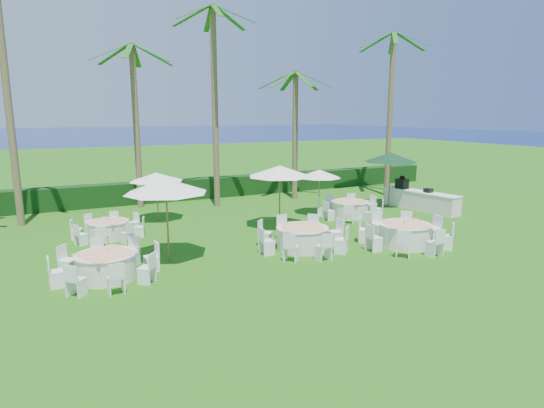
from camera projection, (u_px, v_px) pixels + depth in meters
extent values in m
plane|color=#1C5A0F|center=(292.00, 252.00, 16.70)|extent=(120.00, 120.00, 0.00)
cube|color=black|center=(195.00, 189.00, 27.13)|extent=(34.00, 1.00, 1.20)
plane|color=#081053|center=(82.00, 135.00, 106.37)|extent=(260.00, 260.00, 0.00)
cylinder|color=silver|center=(106.00, 267.00, 13.93)|extent=(1.78, 1.78, 0.77)
cylinder|color=silver|center=(105.00, 254.00, 13.86)|extent=(1.85, 1.85, 0.03)
cube|color=#ECA076|center=(105.00, 253.00, 13.85)|extent=(1.92, 1.92, 0.01)
cylinder|color=silver|center=(105.00, 251.00, 13.83)|extent=(0.12, 0.12, 0.16)
cube|color=white|center=(151.00, 257.00, 14.60)|extent=(0.46, 0.46, 0.93)
cube|color=white|center=(131.00, 251.00, 15.23)|extent=(0.61, 0.61, 0.93)
cube|color=white|center=(98.00, 252.00, 15.10)|extent=(0.46, 0.46, 0.93)
cube|color=white|center=(68.00, 260.00, 14.27)|extent=(0.61, 0.61, 0.93)
cube|color=white|center=(56.00, 272.00, 13.24)|extent=(0.46, 0.46, 0.93)
cube|color=white|center=(76.00, 280.00, 12.60)|extent=(0.61, 0.61, 0.93)
cube|color=white|center=(115.00, 278.00, 12.74)|extent=(0.46, 0.46, 0.93)
cube|color=white|center=(147.00, 268.00, 13.56)|extent=(0.61, 0.61, 0.93)
cylinder|color=silver|center=(302.00, 238.00, 16.98)|extent=(1.88, 1.88, 0.82)
cylinder|color=silver|center=(302.00, 228.00, 16.90)|extent=(1.96, 1.96, 0.03)
cube|color=#ECA076|center=(302.00, 227.00, 16.90)|extent=(1.99, 1.99, 0.01)
cylinder|color=silver|center=(302.00, 225.00, 16.88)|extent=(0.13, 0.13, 0.17)
cube|color=white|center=(312.00, 227.00, 18.33)|extent=(0.65, 0.65, 0.98)
cube|color=white|center=(284.00, 228.00, 18.26)|extent=(0.46, 0.46, 0.98)
cube|color=white|center=(265.00, 233.00, 17.43)|extent=(0.65, 0.65, 0.98)
cube|color=white|center=(267.00, 241.00, 16.33)|extent=(0.46, 0.46, 0.98)
cube|color=white|center=(291.00, 247.00, 15.60)|extent=(0.65, 0.65, 0.98)
cube|color=white|center=(324.00, 246.00, 15.67)|extent=(0.46, 0.46, 0.98)
cube|color=white|center=(341.00, 240.00, 16.50)|extent=(0.65, 0.65, 0.98)
cube|color=white|center=(335.00, 232.00, 17.60)|extent=(0.46, 0.46, 0.98)
cylinder|color=silver|center=(405.00, 235.00, 17.43)|extent=(1.92, 1.92, 0.83)
cylinder|color=silver|center=(405.00, 224.00, 17.35)|extent=(2.00, 2.00, 0.03)
cube|color=#ECA076|center=(405.00, 224.00, 17.34)|extent=(2.01, 2.01, 0.01)
cylinder|color=silver|center=(405.00, 221.00, 17.33)|extent=(0.13, 0.13, 0.18)
cube|color=white|center=(406.00, 224.00, 18.82)|extent=(0.66, 0.66, 1.00)
cube|color=white|center=(379.00, 225.00, 18.72)|extent=(0.47, 0.47, 1.00)
cube|color=white|center=(365.00, 230.00, 17.86)|extent=(0.66, 0.66, 1.00)
cube|color=white|center=(374.00, 238.00, 16.74)|extent=(0.47, 0.47, 1.00)
cube|color=white|center=(403.00, 243.00, 16.01)|extent=(0.66, 0.66, 1.00)
cube|color=white|center=(435.00, 243.00, 16.11)|extent=(0.47, 0.47, 1.00)
cube|color=white|center=(446.00, 236.00, 16.97)|extent=(0.66, 0.66, 1.00)
cube|color=white|center=(433.00, 228.00, 18.09)|extent=(0.47, 0.47, 1.00)
cylinder|color=silver|center=(108.00, 230.00, 18.50)|extent=(1.57, 1.57, 0.68)
cylinder|color=silver|center=(108.00, 222.00, 18.44)|extent=(1.64, 1.64, 0.03)
cube|color=#ECA076|center=(108.00, 221.00, 18.43)|extent=(1.79, 1.79, 0.01)
cylinder|color=silver|center=(108.00, 219.00, 18.41)|extent=(0.11, 0.11, 0.15)
cube|color=white|center=(133.00, 223.00, 19.47)|extent=(0.52, 0.52, 0.82)
cube|color=white|center=(114.00, 221.00, 19.68)|extent=(0.48, 0.48, 0.82)
cube|color=white|center=(91.00, 224.00, 19.20)|extent=(0.52, 0.52, 0.82)
cube|color=white|center=(77.00, 229.00, 18.30)|extent=(0.48, 0.48, 0.82)
cube|color=white|center=(81.00, 235.00, 17.51)|extent=(0.52, 0.52, 0.82)
cube|color=white|center=(102.00, 236.00, 17.30)|extent=(0.48, 0.48, 0.82)
cube|color=white|center=(127.00, 233.00, 17.79)|extent=(0.52, 0.52, 0.82)
cube|color=white|center=(139.00, 227.00, 18.68)|extent=(0.48, 0.48, 0.82)
cylinder|color=silver|center=(350.00, 209.00, 22.31)|extent=(1.75, 1.75, 0.76)
cylinder|color=silver|center=(350.00, 202.00, 22.24)|extent=(1.82, 1.82, 0.03)
cube|color=#ECA076|center=(350.00, 201.00, 22.23)|extent=(1.92, 1.92, 0.01)
cylinder|color=silver|center=(350.00, 199.00, 22.22)|extent=(0.12, 0.12, 0.16)
cube|color=white|center=(370.00, 205.00, 23.03)|extent=(0.47, 0.47, 0.91)
cube|color=white|center=(351.00, 203.00, 23.61)|extent=(0.60, 0.60, 0.91)
cube|color=white|center=(332.00, 203.00, 23.42)|extent=(0.47, 0.47, 0.91)
cube|color=white|center=(322.00, 207.00, 22.57)|extent=(0.60, 0.60, 0.91)
cube|color=white|center=(329.00, 211.00, 21.57)|extent=(0.47, 0.47, 0.91)
cube|color=white|center=(349.00, 214.00, 20.99)|extent=(0.60, 0.60, 0.91)
cube|color=white|center=(370.00, 213.00, 21.18)|extent=(0.47, 0.47, 0.91)
cube|color=white|center=(378.00, 209.00, 22.03)|extent=(0.60, 0.60, 0.91)
cylinder|color=brown|center=(167.00, 222.00, 15.45)|extent=(0.07, 0.07, 2.76)
cone|color=white|center=(166.00, 186.00, 15.20)|extent=(2.82, 2.82, 0.50)
sphere|color=brown|center=(166.00, 181.00, 15.17)|extent=(0.11, 0.11, 0.11)
cylinder|color=brown|center=(280.00, 198.00, 20.00)|extent=(0.06, 0.06, 2.68)
cone|color=white|center=(280.00, 171.00, 19.76)|extent=(2.80, 2.80, 0.48)
sphere|color=brown|center=(280.00, 167.00, 19.73)|extent=(0.11, 0.11, 0.11)
cylinder|color=brown|center=(157.00, 198.00, 21.39)|extent=(0.05, 0.05, 2.20)
cone|color=white|center=(156.00, 177.00, 21.19)|extent=(2.51, 2.51, 0.40)
sphere|color=brown|center=(156.00, 174.00, 21.17)|extent=(0.09, 0.09, 0.09)
cylinder|color=brown|center=(319.00, 193.00, 22.70)|extent=(0.05, 0.05, 2.18)
cone|color=white|center=(319.00, 174.00, 22.51)|extent=(2.16, 2.16, 0.39)
sphere|color=brown|center=(319.00, 171.00, 22.48)|extent=(0.09, 0.09, 0.09)
cylinder|color=brown|center=(390.00, 181.00, 24.64)|extent=(0.07, 0.07, 2.84)
cone|color=black|center=(391.00, 157.00, 24.39)|extent=(2.85, 2.85, 0.51)
sphere|color=brown|center=(391.00, 154.00, 24.36)|extent=(0.11, 0.11, 0.11)
cube|color=silver|center=(421.00, 201.00, 23.91)|extent=(1.51, 4.31, 0.95)
cube|color=white|center=(421.00, 192.00, 23.81)|extent=(1.57, 4.37, 0.04)
cube|color=black|center=(402.00, 183.00, 24.77)|extent=(0.56, 0.65, 0.53)
cube|color=black|center=(428.00, 190.00, 23.45)|extent=(0.42, 0.42, 0.21)
imported|color=gray|center=(401.00, 191.00, 24.95)|extent=(0.72, 0.60, 1.68)
cylinder|color=brown|center=(7.00, 97.00, 19.54)|extent=(0.32, 0.32, 11.40)
cylinder|color=brown|center=(136.00, 128.00, 23.85)|extent=(0.32, 0.32, 8.52)
cube|color=#145015|center=(152.00, 55.00, 23.78)|extent=(2.22, 0.71, 1.00)
cube|color=#145015|center=(135.00, 56.00, 24.18)|extent=(0.97, 2.18, 1.00)
cube|color=#145015|center=(115.00, 54.00, 23.53)|extent=(1.67, 1.84, 1.00)
cube|color=#145015|center=(110.00, 51.00, 22.46)|extent=(2.22, 0.71, 1.00)
cube|color=#145015|center=(128.00, 50.00, 22.05)|extent=(0.97, 2.18, 1.00)
cube|color=#145015|center=(150.00, 52.00, 22.71)|extent=(1.67, 1.84, 1.00)
cylinder|color=brown|center=(215.00, 109.00, 23.95)|extent=(0.32, 0.32, 10.43)
cube|color=#145015|center=(229.00, 18.00, 23.82)|extent=(2.16, 1.05, 1.00)
cube|color=#145015|center=(209.00, 19.00, 24.06)|extent=(0.62, 2.22, 1.00)
cube|color=#145015|center=(193.00, 15.00, 23.27)|extent=(1.89, 1.61, 1.00)
cube|color=#145015|center=(196.00, 11.00, 22.24)|extent=(2.16, 1.05, 1.00)
cube|color=#145015|center=(217.00, 10.00, 22.01)|extent=(0.62, 2.22, 1.00)
cube|color=#145015|center=(233.00, 13.00, 22.80)|extent=(1.89, 1.61, 1.00)
cylinder|color=brown|center=(295.00, 136.00, 26.56)|extent=(0.32, 0.32, 7.37)
cube|color=#145015|center=(307.00, 81.00, 26.76)|extent=(2.13, 1.15, 1.00)
cube|color=#145015|center=(288.00, 81.00, 26.94)|extent=(0.51, 2.22, 1.00)
cube|color=#145015|center=(277.00, 80.00, 26.12)|extent=(1.95, 1.53, 1.00)
cube|color=#145015|center=(284.00, 79.00, 25.11)|extent=(2.13, 1.15, 1.00)
cube|color=#145015|center=(303.00, 79.00, 24.93)|extent=(0.51, 2.22, 1.00)
cube|color=#145015|center=(315.00, 80.00, 25.75)|extent=(1.95, 1.53, 1.00)
cylinder|color=brown|center=(390.00, 116.00, 27.45)|extent=(0.32, 0.32, 9.70)
cube|color=#145015|center=(409.00, 41.00, 26.97)|extent=(2.22, 0.53, 1.00)
cube|color=#145015|center=(392.00, 43.00, 27.66)|extent=(1.54, 1.94, 1.00)
cube|color=#145015|center=(377.00, 42.00, 27.30)|extent=(1.13, 2.13, 1.00)
cube|color=#145015|center=(377.00, 39.00, 26.24)|extent=(2.22, 0.53, 1.00)
cube|color=#145015|center=(395.00, 37.00, 25.55)|extent=(1.54, 1.94, 1.00)
cube|color=#145015|center=(412.00, 38.00, 25.91)|extent=(1.13, 2.13, 1.00)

